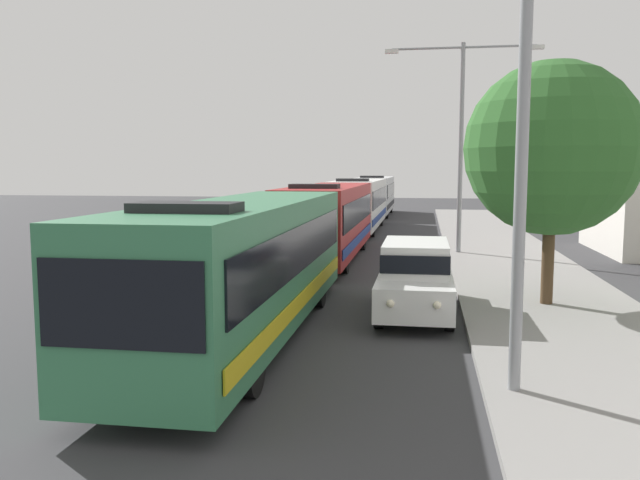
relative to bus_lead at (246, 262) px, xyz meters
The scene contains 8 objects.
bus_lead is the anchor object (origin of this frame).
bus_second_in_line 12.58m from the bus_lead, 90.00° to the left, with size 2.58×11.67×3.21m.
bus_middle 25.29m from the bus_lead, 90.00° to the left, with size 2.58×12.31×3.21m.
bus_fourth_in_line 38.27m from the bus_lead, 90.00° to the left, with size 2.58×11.29×3.21m.
white_suv 4.67m from the bus_lead, 36.88° to the left, with size 1.86×4.90×1.90m.
streetlamp_near 7.11m from the bus_lead, 29.73° to the right, with size 5.96×0.28×8.14m.
streetlamp_mid 16.04m from the bus_lead, 69.70° to the left, with size 6.53×0.28×8.86m.
roadside_tree 8.65m from the bus_lead, 29.53° to the left, with size 4.58×4.58×6.43m.
Camera 1 is at (2.58, -2.75, 3.77)m, focal length 36.16 mm.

